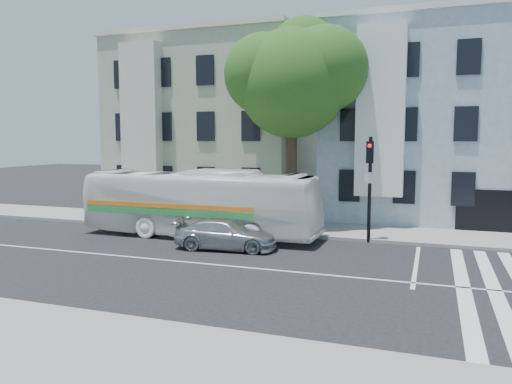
% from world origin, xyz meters
% --- Properties ---
extents(ground, '(120.00, 120.00, 0.00)m').
position_xyz_m(ground, '(0.00, 0.00, 0.00)').
color(ground, black).
rests_on(ground, ground).
extents(sidewalk_far, '(80.00, 4.00, 0.15)m').
position_xyz_m(sidewalk_far, '(0.00, 8.00, 0.07)').
color(sidewalk_far, gray).
rests_on(sidewalk_far, ground).
extents(sidewalk_near, '(80.00, 4.00, 0.15)m').
position_xyz_m(sidewalk_near, '(0.00, -8.00, 0.07)').
color(sidewalk_near, gray).
rests_on(sidewalk_near, ground).
extents(building_left, '(12.00, 10.00, 11.00)m').
position_xyz_m(building_left, '(-7.00, 15.00, 5.50)').
color(building_left, '#A1A78C').
rests_on(building_left, ground).
extents(building_right, '(12.00, 10.00, 11.00)m').
position_xyz_m(building_right, '(7.00, 15.00, 5.50)').
color(building_right, '#8E9EA9').
rests_on(building_right, ground).
extents(street_tree, '(7.30, 5.90, 11.10)m').
position_xyz_m(street_tree, '(0.06, 8.74, 7.83)').
color(street_tree, '#2D2116').
rests_on(street_tree, ground).
extents(bus, '(2.78, 11.60, 3.23)m').
position_xyz_m(bus, '(-3.47, 4.72, 1.61)').
color(bus, white).
rests_on(bus, ground).
extents(sedan, '(2.23, 4.53, 1.27)m').
position_xyz_m(sedan, '(-1.23, 2.60, 0.63)').
color(sedan, '#B4B6BB').
rests_on(sedan, ground).
extents(hedge, '(8.43, 2.97, 0.70)m').
position_xyz_m(hedge, '(-4.75, 6.80, 0.50)').
color(hedge, '#2B601F').
rests_on(hedge, sidewalk_far).
extents(traffic_signal, '(0.49, 0.55, 4.76)m').
position_xyz_m(traffic_signal, '(4.32, 5.94, 3.08)').
color(traffic_signal, black).
rests_on(traffic_signal, ground).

